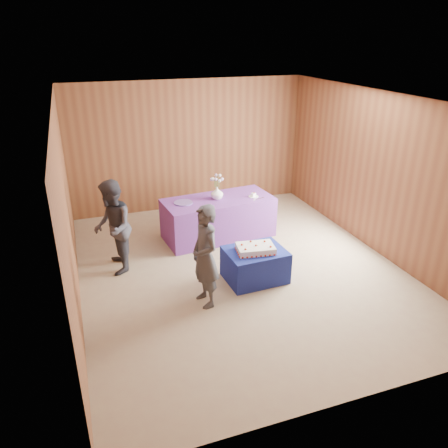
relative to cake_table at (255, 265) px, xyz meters
name	(u,v)px	position (x,y,z in m)	size (l,w,h in m)	color
ground	(239,268)	(-0.11, 0.38, -0.25)	(6.00, 6.00, 0.00)	gray
room_shell	(241,162)	(-0.11, 0.38, 1.55)	(5.04, 6.04, 2.72)	brown
cake_table	(255,265)	(0.00, 0.00, 0.00)	(0.90, 0.70, 0.50)	navy
serving_table	(218,218)	(-0.04, 1.67, 0.12)	(2.00, 0.90, 0.75)	#6D3592
sheet_cake	(255,248)	(-0.02, -0.04, 0.30)	(0.63, 0.48, 0.13)	white
vase	(217,193)	(-0.06, 1.68, 0.62)	(0.22, 0.22, 0.23)	white
flower_spray	(217,178)	(-0.06, 1.68, 0.89)	(0.25, 0.25, 0.19)	#3B6E2C
platter	(183,203)	(-0.69, 1.67, 0.51)	(0.33, 0.33, 0.02)	#694F9E
plate	(253,196)	(0.62, 1.56, 0.51)	(0.18, 0.18, 0.01)	white
cake_slice	(254,195)	(0.62, 1.56, 0.55)	(0.09, 0.08, 0.09)	white
knife	(259,199)	(0.67, 1.42, 0.50)	(0.26, 0.02, 0.00)	silver
guest_left	(205,256)	(-0.91, -0.38, 0.49)	(0.54, 0.36, 1.49)	#383942
guest_right	(113,228)	(-2.00, 0.99, 0.51)	(0.74, 0.57, 1.52)	#30303A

